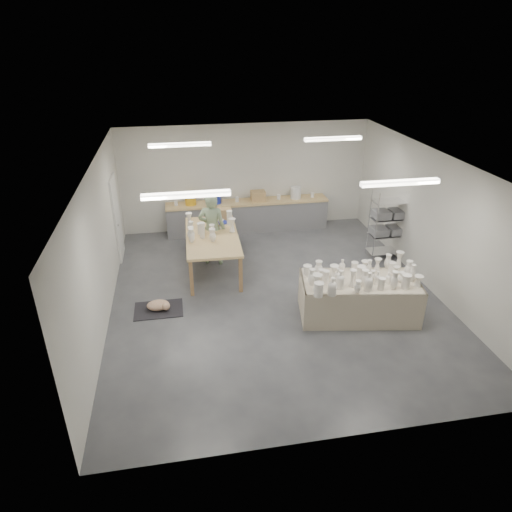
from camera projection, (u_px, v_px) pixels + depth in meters
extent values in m
plane|color=#424449|center=(275.00, 295.00, 10.07)|extent=(8.00, 8.00, 0.00)
cube|color=white|center=(277.00, 162.00, 8.74)|extent=(7.00, 8.00, 0.02)
cube|color=silver|center=(246.00, 177.00, 12.93)|extent=(7.00, 0.02, 3.00)
cube|color=silver|center=(342.00, 355.00, 5.88)|extent=(7.00, 0.02, 3.00)
cube|color=silver|center=(100.00, 246.00, 8.85)|extent=(0.02, 8.00, 3.00)
cube|color=silver|center=(432.00, 222.00, 9.96)|extent=(0.02, 8.00, 3.00)
cube|color=white|center=(117.00, 218.00, 11.35)|extent=(0.05, 0.90, 2.10)
cube|color=white|center=(186.00, 195.00, 7.16)|extent=(1.40, 0.12, 0.08)
cube|color=white|center=(400.00, 183.00, 7.72)|extent=(1.40, 0.12, 0.08)
cube|color=white|center=(180.00, 145.00, 10.24)|extent=(1.40, 0.12, 0.08)
cube|color=white|center=(333.00, 139.00, 10.81)|extent=(1.40, 0.12, 0.08)
cube|color=tan|center=(248.00, 202.00, 12.93)|extent=(4.60, 0.60, 0.06)
cube|color=slate|center=(248.00, 217.00, 13.13)|extent=(4.60, 0.55, 0.84)
cylinder|color=gold|center=(190.00, 199.00, 12.58)|extent=(0.30, 0.30, 0.34)
cylinder|color=#1E2CA4|center=(216.00, 197.00, 12.70)|extent=(0.30, 0.30, 0.34)
cylinder|color=white|center=(296.00, 193.00, 13.06)|extent=(0.30, 0.30, 0.34)
cube|color=tan|center=(258.00, 196.00, 12.90)|extent=(0.40, 0.30, 0.28)
cylinder|color=white|center=(176.00, 203.00, 12.57)|extent=(0.10, 0.10, 0.14)
cylinder|color=white|center=(237.00, 199.00, 12.83)|extent=(0.10, 0.10, 0.14)
cylinder|color=white|center=(279.00, 197.00, 13.02)|extent=(0.10, 0.10, 0.14)
cylinder|color=white|center=(312.00, 195.00, 13.18)|extent=(0.10, 0.10, 0.14)
cylinder|color=silver|center=(376.00, 228.00, 11.15)|extent=(0.02, 0.02, 1.80)
cylinder|color=silver|center=(408.00, 226.00, 11.28)|extent=(0.02, 0.02, 1.80)
cylinder|color=silver|center=(369.00, 222.00, 11.54)|extent=(0.02, 0.02, 1.80)
cylinder|color=silver|center=(400.00, 219.00, 11.67)|extent=(0.02, 0.02, 1.80)
cube|color=silver|center=(384.00, 251.00, 11.75)|extent=(0.88, 0.48, 0.02)
cube|color=silver|center=(387.00, 235.00, 11.54)|extent=(0.88, 0.48, 0.02)
cube|color=silver|center=(389.00, 218.00, 11.34)|extent=(0.88, 0.48, 0.02)
cube|color=silver|center=(391.00, 201.00, 11.14)|extent=(0.88, 0.48, 0.02)
cube|color=slate|center=(379.00, 231.00, 11.46)|extent=(0.38, 0.42, 0.18)
cube|color=slate|center=(395.00, 230.00, 11.53)|extent=(0.38, 0.42, 0.18)
cube|color=slate|center=(381.00, 214.00, 11.25)|extent=(0.38, 0.42, 0.18)
cube|color=slate|center=(398.00, 213.00, 11.32)|extent=(0.38, 0.42, 0.18)
cube|color=olive|center=(358.00, 300.00, 9.22)|extent=(2.19, 1.26, 0.71)
cube|color=beige|center=(360.00, 281.00, 9.02)|extent=(2.47, 1.47, 0.03)
cube|color=beige|center=(369.00, 312.00, 8.73)|extent=(2.29, 0.41, 0.81)
cube|color=beige|center=(349.00, 285.00, 9.66)|extent=(2.29, 0.41, 0.81)
cube|color=tan|center=(212.00, 236.00, 10.77)|extent=(1.29, 2.47, 0.06)
cube|color=olive|center=(193.00, 278.00, 9.88)|extent=(0.08, 0.08, 0.85)
cube|color=olive|center=(242.00, 274.00, 10.05)|extent=(0.08, 0.08, 0.85)
cube|color=olive|center=(188.00, 236.00, 11.90)|extent=(0.08, 0.08, 0.85)
cube|color=olive|center=(229.00, 233.00, 12.07)|extent=(0.08, 0.08, 0.85)
ellipsoid|color=silver|center=(214.00, 224.00, 11.24)|extent=(0.26, 0.26, 0.12)
cylinder|color=#1E2CA4|center=(223.00, 222.00, 11.42)|extent=(0.26, 0.26, 0.03)
cylinder|color=white|center=(207.00, 220.00, 11.43)|extent=(0.11, 0.11, 0.12)
cube|color=tan|center=(225.00, 214.00, 11.62)|extent=(0.32, 0.26, 0.28)
cube|color=black|center=(159.00, 309.00, 9.54)|extent=(1.00, 0.70, 0.02)
ellipsoid|color=white|center=(158.00, 305.00, 9.49)|extent=(0.55, 0.47, 0.20)
sphere|color=white|center=(166.00, 306.00, 9.42)|extent=(0.17, 0.17, 0.17)
imported|color=gray|center=(212.00, 229.00, 11.07)|extent=(0.76, 0.60, 1.83)
cylinder|color=red|center=(212.00, 246.00, 11.57)|extent=(0.47, 0.47, 0.04)
cylinder|color=silver|center=(218.00, 253.00, 11.62)|extent=(0.02, 0.02, 0.31)
cylinder|color=silver|center=(211.00, 250.00, 11.77)|extent=(0.02, 0.02, 0.31)
cylinder|color=silver|center=(208.00, 254.00, 11.54)|extent=(0.02, 0.02, 0.31)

